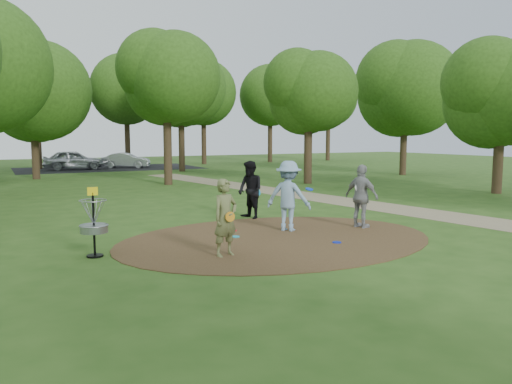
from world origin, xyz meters
name	(u,v)px	position (x,y,z in m)	size (l,w,h in m)	color
ground	(278,239)	(0.00, 0.00, 0.00)	(100.00, 100.00, 0.00)	#2D5119
dirt_clearing	(278,239)	(0.00, 0.00, 0.01)	(8.40, 8.40, 0.02)	#47301C
footpath	(408,211)	(6.50, 2.00, 0.01)	(2.00, 40.00, 0.01)	#8C7A5B
parking_lot	(109,168)	(2.00, 30.00, 0.00)	(14.00, 8.00, 0.01)	black
player_observer_with_disc	(225,218)	(-1.94, -1.02, 0.86)	(0.71, 0.56, 1.72)	#666A3D
player_throwing_with_disc	(289,196)	(0.82, 0.82, 0.98)	(1.47, 1.44, 1.96)	#81A2C1
player_walking_with_disc	(250,190)	(0.83, 3.15, 0.93)	(0.83, 0.99, 1.85)	black
player_waiting_with_disc	(362,196)	(2.90, 0.21, 0.92)	(0.71, 1.15, 1.83)	#959598
disc_ground_cyan	(235,237)	(-0.88, 0.69, 0.03)	(0.22, 0.22, 0.02)	#18A9C4
disc_ground_blue	(337,242)	(1.03, -1.12, 0.03)	(0.22, 0.22, 0.02)	#0B1FC3
disc_ground_red	(233,230)	(-0.58, 1.46, 0.03)	(0.22, 0.22, 0.02)	red
car_left	(73,160)	(-0.79, 29.56, 0.76)	(1.78, 4.44, 1.51)	#ACADB4
car_right	(126,160)	(3.28, 29.71, 0.62)	(1.31, 3.75, 1.23)	#A2A6A9
disc_golf_basket	(94,217)	(-4.50, 0.30, 0.87)	(0.63, 0.63, 1.54)	black
tree_ring	(200,75)	(1.45, 8.86, 5.15)	(37.32, 45.52, 8.72)	#332316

